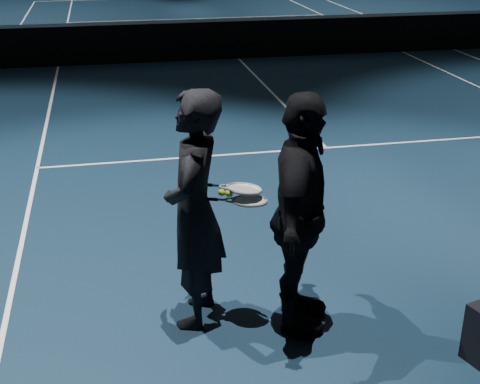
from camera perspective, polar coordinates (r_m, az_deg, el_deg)
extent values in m
plane|color=#0D1F30|center=(15.90, -0.07, 11.25)|extent=(36.00, 36.00, 0.00)
cube|color=black|center=(15.81, -0.07, 12.84)|extent=(12.80, 0.02, 0.86)
cube|color=white|center=(15.73, -0.07, 14.51)|extent=(12.80, 0.03, 0.07)
imported|color=black|center=(5.39, -3.93, -1.62)|extent=(0.70, 0.85, 2.01)
imported|color=black|center=(5.32, 5.14, -2.01)|extent=(0.90, 1.27, 2.01)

